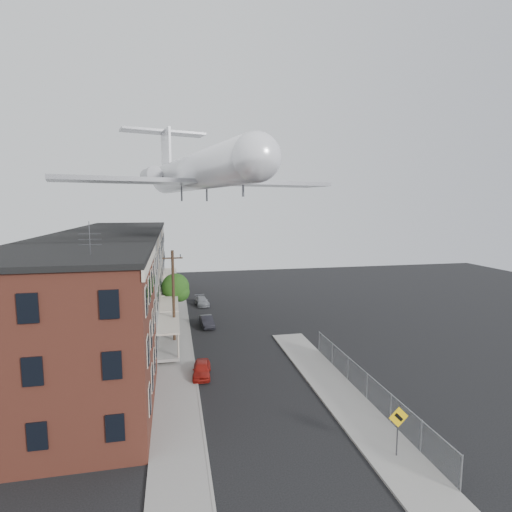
{
  "coord_description": "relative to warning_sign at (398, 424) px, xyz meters",
  "views": [
    {
      "loc": [
        -5.47,
        -18.37,
        13.02
      ],
      "look_at": [
        -0.32,
        6.41,
        9.8
      ],
      "focal_mm": 28.0,
      "sensor_mm": 36.0,
      "label": 1
    }
  ],
  "objects": [
    {
      "name": "car_mid",
      "position": [
        -7.78,
        24.64,
        -1.3
      ],
      "size": [
        1.56,
        3.64,
        1.17
      ],
      "primitive_type": "imported",
      "rotation": [
        0.0,
        0.0,
        0.09
      ],
      "color": "black",
      "rests_on": "ground"
    },
    {
      "name": "car_near",
      "position": [
        -9.2,
        12.07,
        -1.32
      ],
      "size": [
        1.67,
        3.42,
        1.12
      ],
      "primitive_type": "imported",
      "rotation": [
        0.0,
        0.0,
        -0.11
      ],
      "color": "#A51D15",
      "rests_on": "ground"
    },
    {
      "name": "sidewalk_right",
      "position": [
        -0.1,
        7.03,
        -1.82
      ],
      "size": [
        3.0,
        26.0,
        0.12
      ],
      "primitive_type": "cube",
      "color": "gray",
      "rests_on": "ground"
    },
    {
      "name": "row_house_e",
      "position": [
        -17.56,
        45.53,
        3.25
      ],
      "size": [
        11.98,
        7.0,
        10.3
      ],
      "color": "slate",
      "rests_on": "ground"
    },
    {
      "name": "curb_right",
      "position": [
        -1.55,
        7.03,
        -1.81
      ],
      "size": [
        0.15,
        26.0,
        0.14
      ],
      "primitive_type": "cube",
      "color": "gray",
      "rests_on": "ground"
    },
    {
      "name": "airplane",
      "position": [
        -8.77,
        23.56,
        14.46
      ],
      "size": [
        26.75,
        30.58,
        8.81
      ],
      "color": "white",
      "rests_on": "ground"
    },
    {
      "name": "row_house_b",
      "position": [
        -17.56,
        24.53,
        3.25
      ],
      "size": [
        11.98,
        7.0,
        10.3
      ],
      "color": "gray",
      "rests_on": "ground"
    },
    {
      "name": "street_tree",
      "position": [
        -10.87,
        28.95,
        1.57
      ],
      "size": [
        3.22,
        3.2,
        5.2
      ],
      "color": "black",
      "rests_on": "ground"
    },
    {
      "name": "chainlink_fence",
      "position": [
        1.4,
        6.03,
        -0.89
      ],
      "size": [
        0.06,
        18.06,
        1.9
      ],
      "color": "gray",
      "rests_on": "ground"
    },
    {
      "name": "row_house_a",
      "position": [
        -17.56,
        17.53,
        3.25
      ],
      "size": [
        11.98,
        7.0,
        10.3
      ],
      "color": "slate",
      "rests_on": "ground"
    },
    {
      "name": "sidewalk_left",
      "position": [
        -11.1,
        25.03,
        -1.82
      ],
      "size": [
        3.0,
        62.0,
        0.12
      ],
      "primitive_type": "cube",
      "color": "gray",
      "rests_on": "ground"
    },
    {
      "name": "ground",
      "position": [
        -5.6,
        1.03,
        -1.88
      ],
      "size": [
        120.0,
        120.0,
        0.0
      ],
      "primitive_type": "plane",
      "color": "black",
      "rests_on": "ground"
    },
    {
      "name": "curb_left",
      "position": [
        -9.65,
        25.03,
        -1.81
      ],
      "size": [
        0.15,
        62.0,
        0.14
      ],
      "primitive_type": "cube",
      "color": "gray",
      "rests_on": "ground"
    },
    {
      "name": "corner_building",
      "position": [
        -17.6,
        8.03,
        3.28
      ],
      "size": [
        10.31,
        12.3,
        12.15
      ],
      "color": "#3E1A13",
      "rests_on": "ground"
    },
    {
      "name": "warning_sign",
      "position": [
        0.0,
        0.0,
        0.0
      ],
      "size": [
        1.1,
        0.11,
        2.8
      ],
      "color": "#515156",
      "rests_on": "ground"
    },
    {
      "name": "row_house_d",
      "position": [
        -17.56,
        38.53,
        3.25
      ],
      "size": [
        11.98,
        7.0,
        10.3
      ],
      "color": "gray",
      "rests_on": "ground"
    },
    {
      "name": "car_far",
      "position": [
        -7.63,
        34.19,
        -1.33
      ],
      "size": [
        1.92,
        3.93,
        1.1
      ],
      "primitive_type": "imported",
      "rotation": [
        0.0,
        0.0,
        0.1
      ],
      "color": "gray",
      "rests_on": "ground"
    },
    {
      "name": "row_house_c",
      "position": [
        -17.56,
        31.53,
        3.25
      ],
      "size": [
        11.98,
        7.0,
        10.3
      ],
      "color": "slate",
      "rests_on": "ground"
    },
    {
      "name": "utility_pole",
      "position": [
        -11.2,
        19.03,
        2.79
      ],
      "size": [
        1.8,
        0.26,
        9.0
      ],
      "color": "black",
      "rests_on": "ground"
    }
  ]
}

